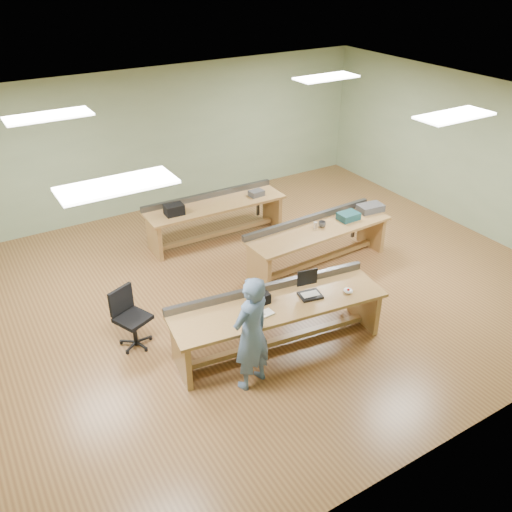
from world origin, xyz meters
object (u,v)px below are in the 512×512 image
workbench_mid (318,237)px  task_chair (132,325)px  camera_bag (262,299)px  person (251,334)px  mug (322,224)px  workbench_back (215,212)px  drinks_can (315,225)px  laptop_base (310,295)px  parts_bin_teal (348,216)px  workbench_front (278,313)px  parts_bin_grey (370,208)px

workbench_mid → task_chair: bearing=-175.4°
workbench_mid → camera_bag: size_ratio=12.57×
person → camera_bag: (0.52, 0.59, 0.00)m
mug → workbench_back: bearing=121.4°
person → mug: size_ratio=12.43×
drinks_can → task_chair: bearing=-172.8°
workbench_mid → task_chair: size_ratio=3.11×
laptop_base → task_chair: task_chair is taller
workbench_back → drinks_can: size_ratio=23.67×
camera_bag → parts_bin_teal: bearing=28.2°
workbench_mid → camera_bag: (-2.09, -1.46, 0.27)m
camera_bag → drinks_can: 2.50m
person → workbench_mid: bearing=-158.3°
workbench_back → laptop_base: bearing=-93.8°
workbench_mid → workbench_back: same height
mug → laptop_base: bearing=-131.5°
workbench_mid → laptop_base: 2.19m
person → task_chair: (-1.06, 1.60, -0.49)m
workbench_back → camera_bag: bearing=-105.3°
task_chair → mug: 3.79m
workbench_front → task_chair: bearing=155.4°
workbench_back → mug: size_ratio=21.10×
camera_bag → parts_bin_teal: camera_bag is taller
laptop_base → camera_bag: (-0.68, 0.21, 0.06)m
task_chair → parts_bin_teal: task_chair is taller
workbench_back → drinks_can: (1.02, -1.88, 0.25)m
person → mug: (2.68, 2.04, -0.02)m
workbench_mid → task_chair: 3.70m
camera_bag → parts_bin_grey: (3.34, 1.51, -0.01)m
mug → person: bearing=-142.7°
task_chair → parts_bin_teal: 4.38m
mug → parts_bin_grey: bearing=2.9°
workbench_front → workbench_mid: bearing=47.1°
parts_bin_teal → parts_bin_grey: parts_bin_teal is taller
workbench_mid → laptop_base: (-1.40, -1.67, 0.21)m
parts_bin_teal → drinks_can: 0.73m
laptop_base → mug: size_ratio=2.35×
workbench_back → task_chair: task_chair is taller
workbench_mid → drinks_can: 0.26m
workbench_front → laptop_base: (0.48, -0.11, 0.21)m
parts_bin_grey → mug: size_ratio=3.53×
workbench_back → mug: workbench_back is taller
parts_bin_grey → drinks_can: 1.31m
camera_bag → laptop_base: bearing=-16.5°
task_chair → camera_bag: bearing=-55.9°
workbench_front → parts_bin_teal: bearing=38.7°
person → workbench_back: bearing=-127.6°
laptop_base → parts_bin_grey: bearing=43.6°
workbench_front → parts_bin_grey: 3.53m
laptop_base → camera_bag: bearing=173.8°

